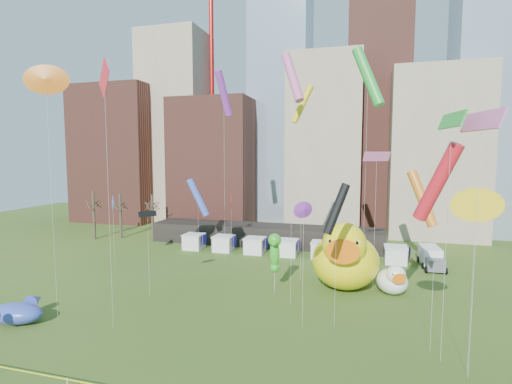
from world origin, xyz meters
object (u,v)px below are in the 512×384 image
(small_duck, at_px, (393,280))
(box_truck, at_px, (431,257))
(big_duck, at_px, (345,257))
(seahorse_green, at_px, (275,250))
(whale_inflatable, at_px, (18,312))
(seahorse_purple, at_px, (336,258))

(small_duck, distance_m, box_truck, 13.21)
(big_duck, height_order, seahorse_green, big_duck)
(small_duck, xyz_separation_m, box_truck, (5.58, 11.97, -0.22))
(seahorse_green, xyz_separation_m, whale_inflatable, (-20.11, -13.51, -3.73))
(small_duck, bearing_deg, box_truck, 51.68)
(seahorse_purple, bearing_deg, big_duck, 1.43)
(big_duck, height_order, whale_inflatable, big_duck)
(whale_inflatable, bearing_deg, seahorse_purple, 22.79)
(small_duck, xyz_separation_m, seahorse_green, (-12.24, -2.80, 3.13))
(seahorse_purple, bearing_deg, seahorse_green, -171.53)
(whale_inflatable, bearing_deg, seahorse_green, 25.07)
(box_truck, bearing_deg, small_duck, -118.23)
(big_duck, bearing_deg, whale_inflatable, -148.24)
(box_truck, bearing_deg, big_duck, -135.29)
(small_duck, relative_size, seahorse_green, 0.74)
(seahorse_purple, relative_size, box_truck, 0.79)
(seahorse_purple, height_order, box_truck, seahorse_purple)
(small_duck, height_order, seahorse_purple, seahorse_purple)
(seahorse_green, bearing_deg, small_duck, 5.54)
(whale_inflatable, bearing_deg, box_truck, 27.87)
(small_duck, xyz_separation_m, seahorse_purple, (-5.91, -0.03, 1.92))
(small_duck, bearing_deg, big_duck, 163.87)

